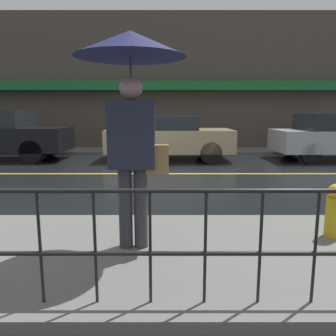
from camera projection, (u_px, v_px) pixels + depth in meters
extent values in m
plane|color=black|center=(146.00, 174.00, 8.38)|extent=(80.00, 80.00, 0.00)
cube|color=slate|center=(116.00, 255.00, 3.48)|extent=(28.00, 2.42, 0.11)
cube|color=slate|center=(153.00, 151.00, 12.92)|extent=(28.00, 1.74, 0.11)
cube|color=gold|center=(146.00, 174.00, 8.38)|extent=(25.20, 0.12, 0.01)
cube|color=#4C4238|center=(154.00, 83.00, 13.48)|extent=(28.00, 0.30, 5.53)
cube|color=#196B2D|center=(153.00, 86.00, 13.08)|extent=(16.80, 0.55, 0.35)
cylinder|color=black|center=(92.00, 191.00, 2.38)|extent=(12.00, 0.04, 0.04)
cylinder|color=black|center=(95.00, 254.00, 2.46)|extent=(12.00, 0.04, 0.04)
cylinder|color=black|center=(39.00, 248.00, 2.46)|extent=(0.02, 0.02, 0.88)
cylinder|color=black|center=(94.00, 248.00, 2.46)|extent=(0.02, 0.02, 0.88)
cylinder|color=black|center=(149.00, 248.00, 2.46)|extent=(0.02, 0.02, 0.88)
cylinder|color=black|center=(204.00, 248.00, 2.46)|extent=(0.02, 0.02, 0.88)
cylinder|color=black|center=(259.00, 248.00, 2.46)|extent=(0.02, 0.02, 0.88)
cylinder|color=black|center=(314.00, 248.00, 2.46)|extent=(0.02, 0.02, 0.88)
cylinder|color=#333338|center=(125.00, 208.00, 3.50)|extent=(0.14, 0.14, 0.87)
cylinder|color=#333338|center=(140.00, 208.00, 3.50)|extent=(0.14, 0.14, 0.87)
cube|color=#232838|center=(131.00, 135.00, 3.37)|extent=(0.47, 0.28, 0.69)
sphere|color=#A97D79|center=(130.00, 88.00, 3.29)|extent=(0.24, 0.24, 0.24)
cylinder|color=#262628|center=(130.00, 97.00, 3.31)|extent=(0.02, 0.02, 0.77)
cone|color=#191E4C|center=(129.00, 44.00, 3.22)|extent=(1.12, 1.12, 0.25)
cube|color=#9E7A47|center=(156.00, 159.00, 3.42)|extent=(0.24, 0.12, 0.30)
cylinder|color=black|center=(48.00, 147.00, 11.59)|extent=(0.71, 0.22, 0.71)
cylinder|color=black|center=(30.00, 152.00, 10.07)|extent=(0.71, 0.22, 0.71)
cube|color=tan|center=(169.00, 140.00, 10.79)|extent=(4.06, 1.93, 0.72)
cube|color=#1E2328|center=(164.00, 123.00, 10.70)|extent=(2.11, 1.77, 0.43)
cylinder|color=black|center=(204.00, 147.00, 11.69)|extent=(0.67, 0.22, 0.67)
cylinder|color=black|center=(210.00, 153.00, 10.01)|extent=(0.67, 0.22, 0.67)
cylinder|color=black|center=(133.00, 147.00, 11.68)|extent=(0.67, 0.22, 0.67)
cylinder|color=black|center=(128.00, 153.00, 10.00)|extent=(0.67, 0.22, 0.67)
cube|color=#1E2328|center=(335.00, 122.00, 10.71)|extent=(2.19, 1.77, 0.53)
cylinder|color=black|center=(289.00, 147.00, 11.70)|extent=(0.67, 0.22, 0.67)
cylinder|color=black|center=(310.00, 153.00, 10.02)|extent=(0.67, 0.22, 0.67)
cylinder|color=gold|center=(333.00, 217.00, 3.82)|extent=(0.20, 0.20, 0.48)
sphere|color=gold|center=(335.00, 192.00, 3.77)|extent=(0.19, 0.19, 0.19)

